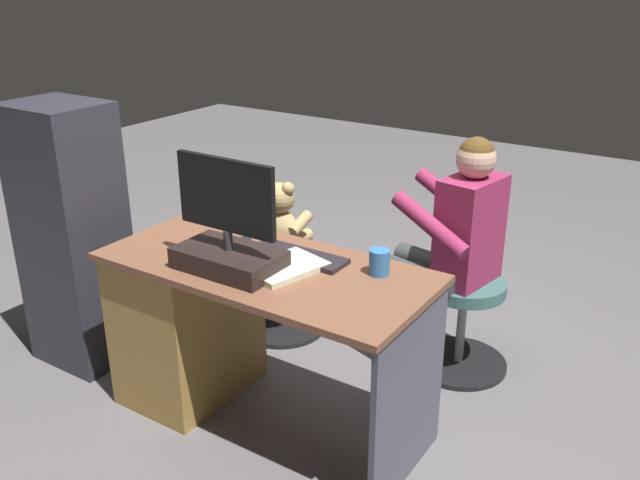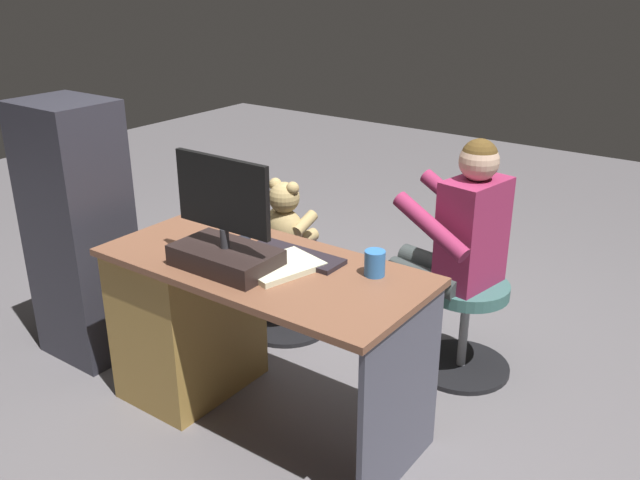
# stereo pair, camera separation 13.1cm
# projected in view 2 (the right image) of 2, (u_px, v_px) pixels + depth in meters

# --- Properties ---
(ground_plane) EXTENTS (10.00, 10.00, 0.00)m
(ground_plane) POSITION_uv_depth(u_px,v_px,m) (324.00, 373.00, 3.35)
(ground_plane) COLOR #615D61
(desk) EXTENTS (1.37, 0.63, 0.75)m
(desk) POSITION_uv_depth(u_px,v_px,m) (204.00, 315.00, 3.06)
(desk) COLOR brown
(desk) RESTS_ON ground_plane
(monitor) EXTENTS (0.45, 0.25, 0.45)m
(monitor) POSITION_uv_depth(u_px,v_px,m) (225.00, 239.00, 2.66)
(monitor) COLOR black
(monitor) RESTS_ON desk
(keyboard) EXTENTS (0.42, 0.14, 0.02)m
(keyboard) POSITION_uv_depth(u_px,v_px,m) (295.00, 255.00, 2.79)
(keyboard) COLOR black
(keyboard) RESTS_ON desk
(computer_mouse) EXTENTS (0.06, 0.10, 0.04)m
(computer_mouse) POSITION_uv_depth(u_px,v_px,m) (242.00, 240.00, 2.92)
(computer_mouse) COLOR black
(computer_mouse) RESTS_ON desk
(cup) EXTENTS (0.08, 0.08, 0.10)m
(cup) POSITION_uv_depth(u_px,v_px,m) (375.00, 263.00, 2.61)
(cup) COLOR #3372BF
(cup) RESTS_ON desk
(tv_remote) EXTENTS (0.12, 0.15, 0.02)m
(tv_remote) POSITION_uv_depth(u_px,v_px,m) (195.00, 246.00, 2.87)
(tv_remote) COLOR black
(tv_remote) RESTS_ON desk
(notebook_binder) EXTENTS (0.29, 0.35, 0.02)m
(notebook_binder) POSITION_uv_depth(u_px,v_px,m) (281.00, 267.00, 2.68)
(notebook_binder) COLOR beige
(notebook_binder) RESTS_ON desk
(office_chair_teddy) EXTENTS (0.48, 0.48, 0.47)m
(office_chair_teddy) POSITION_uv_depth(u_px,v_px,m) (286.00, 282.00, 3.68)
(office_chair_teddy) COLOR black
(office_chair_teddy) RESTS_ON ground_plane
(teddy_bear) EXTENTS (0.27, 0.27, 0.38)m
(teddy_bear) POSITION_uv_depth(u_px,v_px,m) (286.00, 218.00, 3.56)
(teddy_bear) COLOR tan
(teddy_bear) RESTS_ON office_chair_teddy
(visitor_chair) EXTENTS (0.48, 0.48, 0.47)m
(visitor_chair) POSITION_uv_depth(u_px,v_px,m) (465.00, 319.00, 3.29)
(visitor_chair) COLOR black
(visitor_chair) RESTS_ON ground_plane
(person) EXTENTS (0.57, 0.54, 1.17)m
(person) POSITION_uv_depth(u_px,v_px,m) (453.00, 238.00, 3.17)
(person) COLOR #92274E
(person) RESTS_ON ground_plane
(equipment_rack) EXTENTS (0.44, 0.36, 1.30)m
(equipment_rack) POSITION_uv_depth(u_px,v_px,m) (79.00, 233.00, 3.33)
(equipment_rack) COLOR #2D2D36
(equipment_rack) RESTS_ON ground_plane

